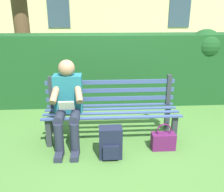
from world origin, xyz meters
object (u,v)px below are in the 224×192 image
object	(u,v)px
handbag	(163,140)
backpack	(111,143)
person_seated	(68,102)
park_bench	(111,107)

from	to	relation	value
handbag	backpack	bearing A→B (deg)	12.00
person_seated	park_bench	bearing A→B (deg)	-163.08
park_bench	backpack	world-z (taller)	park_bench
backpack	handbag	world-z (taller)	backpack
person_seated	handbag	world-z (taller)	person_seated
person_seated	backpack	size ratio (longest dim) A/B	2.83
park_bench	handbag	xyz separation A→B (m)	(-0.67, 0.42, -0.32)
park_bench	backpack	size ratio (longest dim) A/B	4.59
backpack	handbag	xyz separation A→B (m)	(-0.72, -0.15, -0.08)
park_bench	person_seated	world-z (taller)	person_seated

